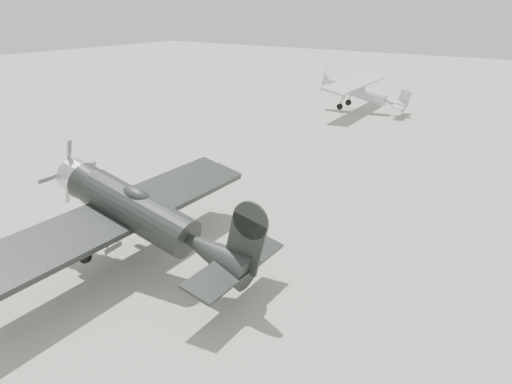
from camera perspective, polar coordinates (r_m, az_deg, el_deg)
ground at (r=21.42m, az=-3.52°, el=-4.20°), size 160.00×160.00×0.00m
lowwing_monoplane at (r=17.65m, az=-12.29°, el=-2.89°), size 8.80×12.27×3.97m
highwing_monoplane at (r=45.27m, az=11.89°, el=11.41°), size 7.88×11.09×3.14m
sign_board at (r=20.56m, az=-16.28°, el=-3.74°), size 0.18×0.92×1.33m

